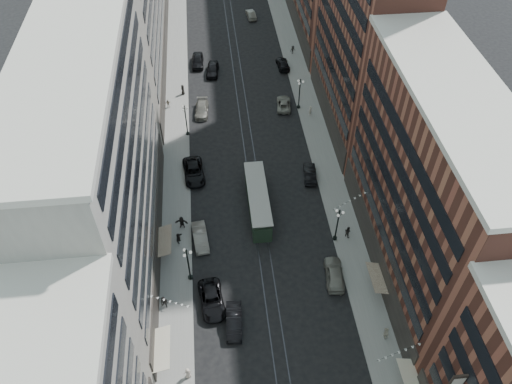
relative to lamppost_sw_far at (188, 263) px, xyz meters
name	(u,v)px	position (x,y,z in m)	size (l,w,h in m)	color
ground	(243,112)	(9.20, 32.00, -3.10)	(220.00, 220.00, 0.00)	black
sidewalk_west	(177,82)	(-1.80, 42.00, -3.02)	(4.00, 180.00, 0.15)	gray
sidewalk_east	(299,74)	(20.20, 42.00, -3.02)	(4.00, 180.00, 0.15)	gray
rail_west	(235,78)	(8.50, 42.00, -3.09)	(0.12, 180.00, 0.02)	#2D2D33
rail_east	(242,78)	(9.90, 42.00, -3.09)	(0.12, 180.00, 0.02)	#2D2D33
building_west_mid	(103,170)	(-7.80, 5.00, 10.90)	(8.00, 36.00, 28.00)	gray
building_east_mid	(428,192)	(26.20, 0.00, 8.90)	(8.00, 30.00, 24.00)	brown
lamppost_sw_far	(188,263)	(0.00, 0.00, 0.00)	(1.03, 1.14, 5.52)	black
lamppost_sw_mid	(186,119)	(0.00, 27.00, 0.00)	(1.03, 1.14, 5.52)	black
lamppost_se_far	(337,224)	(18.40, 4.00, 0.00)	(1.03, 1.14, 5.52)	black
lamppost_se_mid	(300,93)	(18.40, 32.00, 0.00)	(1.03, 1.14, 5.52)	black
streetcar	(258,201)	(9.20, 10.29, -1.59)	(2.61, 11.81, 3.27)	#203323
car_2	(212,300)	(2.40, -3.70, -2.30)	(2.65, 5.75, 1.60)	black
car_4	(334,274)	(17.02, -1.74, -2.20)	(2.11, 5.23, 1.78)	gray
car_5	(234,321)	(4.70, -6.67, -2.29)	(1.70, 4.88, 1.61)	black
pedestrian_1	(188,373)	(-0.40, -12.06, -2.16)	(0.77, 0.42, 1.58)	beige
pedestrian_2	(164,302)	(-2.93, -3.65, -1.99)	(0.93, 0.51, 1.91)	black
pedestrian_4	(386,333)	(20.85, -9.97, -2.03)	(1.07, 0.49, 1.83)	beige
car_7	(194,172)	(0.80, 17.66, -2.25)	(2.81, 6.10, 1.70)	black
car_8	(202,109)	(2.40, 32.45, -2.35)	(2.09, 5.15, 1.49)	slate
car_9	(198,61)	(2.11, 47.19, -2.22)	(2.08, 5.17, 1.76)	black
car_10	(310,174)	(17.26, 15.57, -2.34)	(1.59, 4.57, 1.50)	black
car_11	(284,104)	(16.00, 32.59, -2.41)	(2.28, 4.93, 1.37)	gray
car_12	(283,64)	(17.60, 44.67, -2.38)	(2.00, 4.92, 1.43)	black
car_13	(212,69)	(4.70, 43.98, -2.23)	(2.04, 5.07, 1.73)	black
car_14	(251,14)	(13.70, 64.37, -2.36)	(1.56, 4.47, 1.47)	slate
pedestrian_5	(182,222)	(-0.94, 8.10, -2.03)	(1.71, 0.49, 1.84)	black
pedestrian_6	(168,103)	(-3.08, 34.45, -2.20)	(0.88, 0.40, 1.50)	#B3AB95
pedestrian_7	(348,232)	(20.05, 4.31, -2.08)	(0.85, 0.46, 1.74)	black
pedestrian_8	(310,110)	(19.96, 29.96, -2.12)	(0.60, 0.39, 1.65)	beige
pedestrian_9	(293,50)	(20.13, 49.00, -2.14)	(1.04, 0.43, 1.61)	black
car_extra_0	(200,237)	(1.37, 5.58, -2.28)	(1.73, 4.97, 1.64)	gray
pedestrian_extra_0	(179,238)	(-1.35, 5.63, -2.16)	(1.46, 0.42, 1.57)	black
pedestrian_extra_1	(183,90)	(-0.63, 37.96, -2.05)	(0.87, 0.48, 1.79)	black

